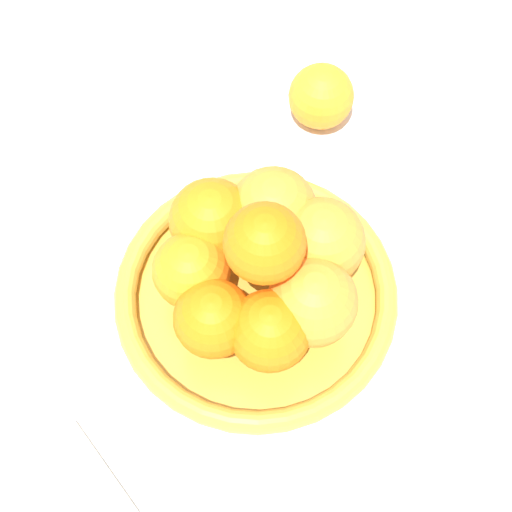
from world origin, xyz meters
name	(u,v)px	position (x,y,z in m)	size (l,w,h in m)	color
ground_plane	(256,303)	(0.00, 0.00, 0.00)	(4.00, 4.00, 0.00)	silver
fruit_bowl	(256,295)	(0.00, 0.00, 0.02)	(0.26, 0.26, 0.03)	gold
orange_pile	(262,261)	(-0.01, 0.00, 0.08)	(0.19, 0.19, 0.13)	orange
stray_orange	(321,96)	(-0.22, -0.06, 0.03)	(0.07, 0.07, 0.07)	orange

